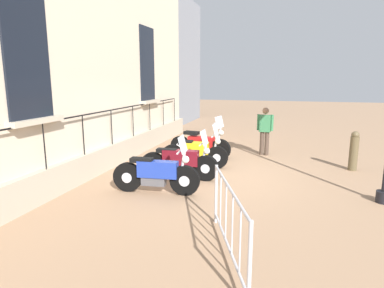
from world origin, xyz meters
TOP-DOWN VIEW (x-y plane):
  - ground_plane at (0.00, 0.00)m, footprint 60.00×60.00m
  - building_facade at (-2.94, -0.00)m, footprint 0.82×12.98m
  - motorcycle_blue at (-0.51, -1.71)m, footprint 1.97×0.53m
  - motorcycle_maroon at (-0.36, -0.55)m, footprint 2.03×0.54m
  - motorcycle_yellow at (-0.26, 0.62)m, footprint 1.93×0.71m
  - motorcycle_red at (-0.41, 1.78)m, footprint 2.04×0.69m
  - crowd_barrier at (1.46, -3.91)m, footprint 0.85×2.16m
  - bollard at (4.00, 1.50)m, footprint 0.23×0.23m
  - pedestrian_standing at (1.52, 2.75)m, footprint 0.53×0.25m
  - distant_building at (-4.71, 9.04)m, footprint 3.09×6.67m

SIDE VIEW (x-z plane):
  - ground_plane at x=0.00m, z-range 0.00..0.00m
  - motorcycle_red at x=-0.41m, z-range -0.25..1.11m
  - motorcycle_maroon at x=-0.36m, z-range -0.20..1.06m
  - motorcycle_blue at x=-0.51m, z-range -0.21..1.09m
  - motorcycle_yellow at x=-0.26m, z-range -0.20..1.08m
  - bollard at x=4.00m, z-range 0.00..1.10m
  - crowd_barrier at x=1.46m, z-range 0.04..1.09m
  - pedestrian_standing at x=1.52m, z-range 0.09..1.66m
  - building_facade at x=-2.94m, z-range -0.10..6.59m
  - distant_building at x=-4.71m, z-range 0.00..6.74m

